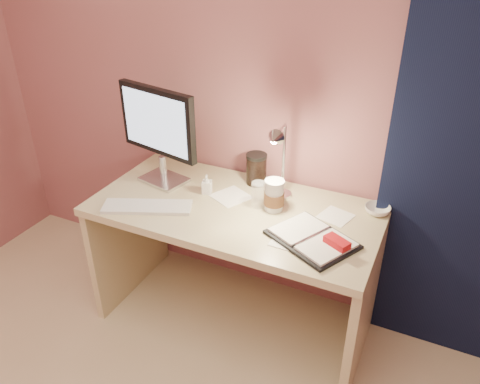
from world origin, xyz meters
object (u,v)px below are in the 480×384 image
at_px(bowl, 378,210).
at_px(lotion_bottle, 207,184).
at_px(desk_lamp, 275,157).
at_px(clear_cup, 259,194).
at_px(coffee_cup, 274,196).
at_px(dark_jar, 256,170).
at_px(planner, 314,239).
at_px(desk, 241,237).
at_px(monitor, 159,127).
at_px(keyboard, 147,207).

height_order(bowl, lotion_bottle, lotion_bottle).
xyz_separation_m(bowl, lotion_bottle, (-0.83, -0.17, 0.03)).
bearing_deg(desk_lamp, bowl, 12.81).
relative_size(clear_cup, bowl, 1.04).
bearing_deg(clear_cup, coffee_cup, -0.21).
bearing_deg(dark_jar, clear_cup, -63.71).
bearing_deg(lotion_bottle, planner, -15.64).
bearing_deg(planner, desk, -176.02).
relative_size(desk, lotion_bottle, 13.67).
relative_size(dark_jar, desk_lamp, 0.36).
height_order(coffee_cup, bowl, coffee_cup).
distance_m(monitor, planner, 0.96).
xyz_separation_m(coffee_cup, clear_cup, (-0.08, 0.00, -0.01)).
bearing_deg(dark_jar, bowl, -3.03).
distance_m(monitor, dark_jar, 0.55).
distance_m(desk, coffee_cup, 0.35).
bearing_deg(desk, desk_lamp, 6.26).
bearing_deg(bowl, clear_cup, -162.13).
bearing_deg(monitor, dark_jar, 34.87).
bearing_deg(planner, coffee_cup, 173.42).
distance_m(clear_cup, bowl, 0.57).
bearing_deg(desk, coffee_cup, -5.21).
height_order(coffee_cup, desk_lamp, desk_lamp).
bearing_deg(desk, keyboard, -144.53).
bearing_deg(coffee_cup, lotion_bottle, 179.76).
bearing_deg(keyboard, coffee_cup, 1.20).
height_order(planner, lotion_bottle, lotion_bottle).
relative_size(keyboard, bowl, 3.51).
xyz_separation_m(desk, bowl, (0.64, 0.16, 0.24)).
relative_size(keyboard, clear_cup, 3.38).
relative_size(keyboard, desk_lamp, 1.03).
relative_size(planner, bowl, 3.58).
distance_m(desk, desk_lamp, 0.51).
relative_size(planner, coffee_cup, 2.77).
bearing_deg(clear_cup, lotion_bottle, 179.75).
height_order(monitor, lotion_bottle, monitor).
height_order(desk, planner, planner).
distance_m(planner, dark_jar, 0.58).
xyz_separation_m(keyboard, desk_lamp, (0.54, 0.29, 0.25)).
bearing_deg(monitor, bowl, 20.39).
height_order(desk, keyboard, keyboard).
height_order(planner, coffee_cup, coffee_cup).
height_order(desk, dark_jar, dark_jar).
bearing_deg(bowl, monitor, -171.95).
xyz_separation_m(monitor, keyboard, (0.08, -0.27, -0.30)).
bearing_deg(monitor, keyboard, -60.89).
height_order(desk, clear_cup, clear_cup).
distance_m(clear_cup, dark_jar, 0.23).
distance_m(bowl, dark_jar, 0.65).
bearing_deg(clear_cup, monitor, 178.11).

